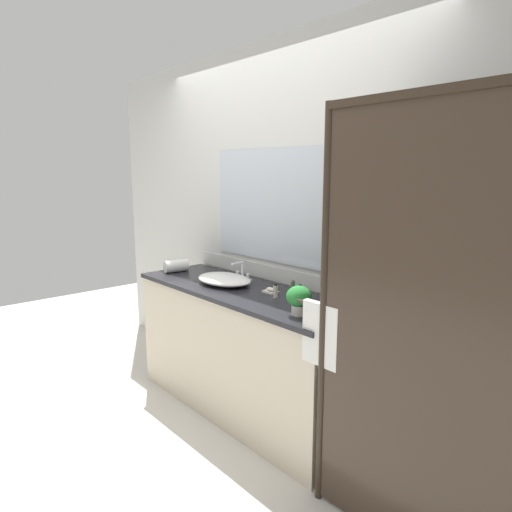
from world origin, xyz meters
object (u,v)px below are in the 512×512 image
Objects in this scene: faucet at (242,274)px; amenity_bottle_body_wash at (293,286)px; amenity_bottle_conditioner at (300,292)px; potted_plant at (299,298)px; soap_dish at (271,291)px; amenity_bottle_lotion at (276,291)px; sink_basin at (224,279)px; rolled_towel_near_edge at (176,266)px.

faucet reaches higher than amenity_bottle_body_wash.
potted_plant is at bearing -48.45° from amenity_bottle_conditioner.
potted_plant is 1.67× the size of soap_dish.
amenity_bottle_lotion is (0.11, -0.06, 0.03)m from soap_dish.
faucet is 0.41m from soap_dish.
sink_basin is 2.74× the size of potted_plant.
soap_dish is at bearing -12.16° from faucet.
sink_basin is 0.41m from soap_dish.
amenity_bottle_lotion is at bearing -129.66° from amenity_bottle_conditioner.
sink_basin is at bearing 171.31° from potted_plant.
sink_basin is at bearing -159.59° from amenity_bottle_body_wash.
rolled_towel_near_edge is (-1.18, -0.19, 0.01)m from amenity_bottle_conditioner.
faucet reaches higher than soap_dish.
amenity_bottle_body_wash is at bearing 156.75° from amenity_bottle_conditioner.
faucet is 1.85× the size of amenity_bottle_lotion.
rolled_towel_near_edge is at bearing -159.41° from faucet.
amenity_bottle_lotion reaches higher than soap_dish.
potted_plant is 1.99× the size of amenity_bottle_conditioner.
faucet is at bearing 160.82° from potted_plant.
soap_dish is at bearing -133.21° from amenity_bottle_body_wash.
amenity_bottle_lotion is at bearing -86.95° from amenity_bottle_body_wash.
amenity_bottle_conditioner is (0.21, 0.06, 0.03)m from soap_dish.
sink_basin is 0.53m from amenity_bottle_body_wash.
amenity_bottle_body_wash reaches higher than soap_dish.
amenity_bottle_conditioner is (-0.24, 0.27, -0.06)m from potted_plant.
amenity_bottle_lotion is (0.51, 0.02, 0.01)m from sink_basin.
faucet is 1.02× the size of potted_plant.
amenity_bottle_body_wash is 0.17m from amenity_bottle_lotion.
amenity_bottle_conditioner is 0.45× the size of rolled_towel_near_edge.
potted_plant reaches higher than soap_dish.
faucet reaches higher than rolled_towel_near_edge.
amenity_bottle_conditioner is (0.61, -0.03, -0.01)m from faucet.
amenity_bottle_conditioner is 1.19m from rolled_towel_near_edge.
soap_dish is 1.19× the size of amenity_bottle_conditioner.
potted_plant is 0.50m from soap_dish.
soap_dish is 0.98m from rolled_towel_near_edge.
sink_basin is 2.69× the size of faucet.
potted_plant is 0.36m from amenity_bottle_conditioner.
amenity_bottle_body_wash is 0.48× the size of rolled_towel_near_edge.
faucet is 0.90× the size of rolled_towel_near_edge.
potted_plant reaches higher than sink_basin.
amenity_bottle_lotion is (-0.10, -0.12, 0.00)m from amenity_bottle_conditioner.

